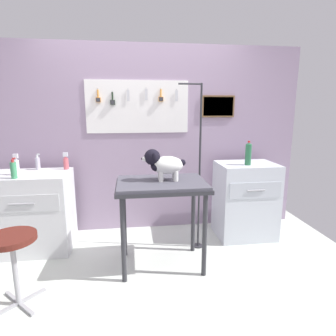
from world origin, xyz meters
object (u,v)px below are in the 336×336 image
Objects in this scene: counter_left at (33,212)px; conditioner_bottle at (14,170)px; grooming_table at (162,192)px; soda_bottle at (248,154)px; grooming_arm at (199,175)px; dog at (163,164)px; stool at (12,248)px; cabinet_right at (245,200)px.

conditioner_bottle is (-0.07, -0.21, 0.52)m from counter_left.
grooming_table is at bearing -21.02° from counter_left.
soda_bottle is at bearing 3.27° from conditioner_bottle.
dog is at bearing -145.80° from grooming_arm.
grooming_table is 0.27m from dog.
grooming_arm reaches higher than dog.
soda_bottle is (2.48, 0.14, 0.09)m from conditioner_bottle.
grooming_table is 3.13× the size of soda_bottle.
dog is 0.49× the size of counter_left.
grooming_arm is 0.65m from soda_bottle.
conditioner_bottle is 2.49m from soda_bottle.
soda_bottle reaches higher than stool.
counter_left is 0.98m from stool.
cabinet_right is (1.08, 0.54, -0.31)m from grooming_table.
grooming_table is 1.00× the size of counter_left.
dog reaches higher than counter_left.
counter_left is at bearing 160.43° from dog.
grooming_arm is 4.23× the size of dog.
conditioner_bottle is at bearing 106.49° from stool.
conditioner_bottle is at bearing -109.16° from counter_left.
grooming_arm is 1.86m from counter_left.
cabinet_right is (0.64, 0.22, -0.39)m from grooming_arm.
cabinet_right is 1.52× the size of stool.
soda_bottle is at bearing 12.75° from grooming_arm.
dog is 1.31m from cabinet_right.
conditioner_bottle is at bearing -176.73° from soda_bottle.
stool is at bearing -158.85° from dog.
grooming_arm is 1.88m from conditioner_bottle.
conditioner_bottle is (-1.45, 0.28, -0.08)m from dog.
grooming_table reaches higher than counter_left.
grooming_arm is 1.98× the size of cabinet_right.
dog is 1.42m from stool.
counter_left is 0.56m from conditioner_bottle.
soda_bottle is (1.03, 0.42, 0.01)m from dog.
counter_left is (-1.38, 0.49, -0.60)m from dog.
soda_bottle is (-0.03, -0.08, 0.58)m from cabinet_right.
soda_bottle is (1.05, 0.46, 0.27)m from grooming_table.
counter_left is 3.12× the size of soda_bottle.
stool is (-1.23, -0.47, -0.53)m from dog.
stool is (-2.29, -0.98, 0.04)m from cabinet_right.
soda_bottle is at bearing 22.38° from dog.
dog reaches higher than conditioner_bottle.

